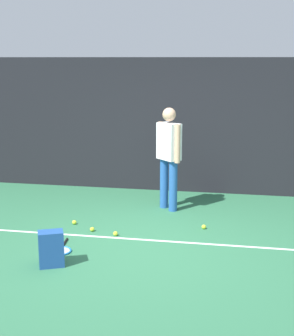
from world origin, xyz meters
TOP-DOWN VIEW (x-y plane):
  - ground_plane at (0.00, 0.00)m, footprint 12.00×12.00m
  - back_fence at (0.00, 3.00)m, footprint 10.00×0.10m
  - court_line at (0.00, 0.27)m, footprint 9.00×0.05m
  - tennis_player at (0.10, 1.78)m, footprint 0.44×0.43m
  - tennis_racket at (-1.03, -0.34)m, footprint 0.36×0.63m
  - backpack at (-0.96, -0.79)m, footprint 0.36×0.36m
  - tennis_ball_near_player at (-0.45, 0.36)m, footprint 0.07×0.07m
  - tennis_ball_by_fence at (-0.83, 0.47)m, footprint 0.07×0.07m
  - tennis_ball_mid_court at (0.77, 0.88)m, footprint 0.07×0.07m
  - tennis_ball_far_left at (-1.19, 0.72)m, footprint 0.07×0.07m

SIDE VIEW (x-z plane):
  - ground_plane at x=0.00m, z-range 0.00..0.00m
  - court_line at x=0.00m, z-range 0.00..0.00m
  - tennis_racket at x=-1.03m, z-range 0.00..0.03m
  - tennis_ball_near_player at x=-0.45m, z-range 0.00..0.07m
  - tennis_ball_by_fence at x=-0.83m, z-range 0.00..0.07m
  - tennis_ball_mid_court at x=0.77m, z-range 0.00..0.07m
  - tennis_ball_far_left at x=-1.19m, z-range 0.00..0.07m
  - backpack at x=-0.96m, z-range -0.01..0.43m
  - tennis_player at x=0.10m, z-range 0.12..1.82m
  - back_fence at x=0.00m, z-range 0.00..2.50m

